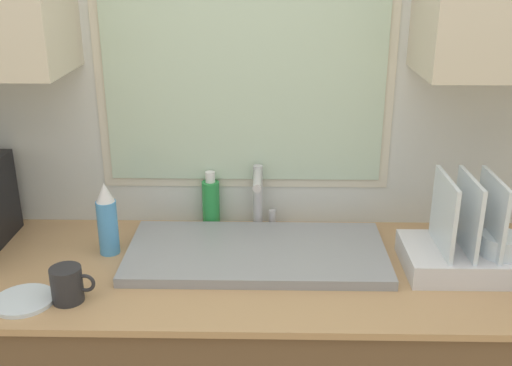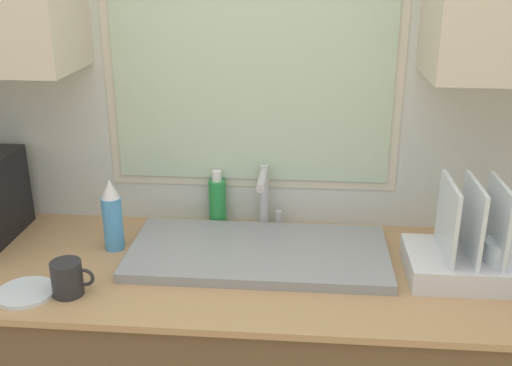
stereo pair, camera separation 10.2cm
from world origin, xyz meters
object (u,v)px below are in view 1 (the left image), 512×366
(spray_bottle, at_px, (107,220))
(faucet, at_px, (259,193))
(dish_rack, at_px, (467,248))
(mug_near_sink, at_px, (68,284))
(soap_bottle, at_px, (211,202))

(spray_bottle, bearing_deg, faucet, 20.74)
(dish_rack, height_order, mug_near_sink, dish_rack)
(faucet, relative_size, dish_rack, 0.65)
(spray_bottle, relative_size, soap_bottle, 1.20)
(dish_rack, xyz_separation_m, spray_bottle, (-1.08, 0.09, 0.04))
(faucet, relative_size, mug_near_sink, 1.85)
(soap_bottle, height_order, mug_near_sink, soap_bottle)
(dish_rack, distance_m, soap_bottle, 0.83)
(spray_bottle, bearing_deg, mug_near_sink, -98.28)
(mug_near_sink, bearing_deg, soap_bottle, 55.29)
(dish_rack, xyz_separation_m, soap_bottle, (-0.78, 0.30, 0.02))
(faucet, height_order, dish_rack, dish_rack)
(soap_bottle, bearing_deg, mug_near_sink, -124.71)
(spray_bottle, height_order, soap_bottle, spray_bottle)
(dish_rack, bearing_deg, soap_bottle, 158.89)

